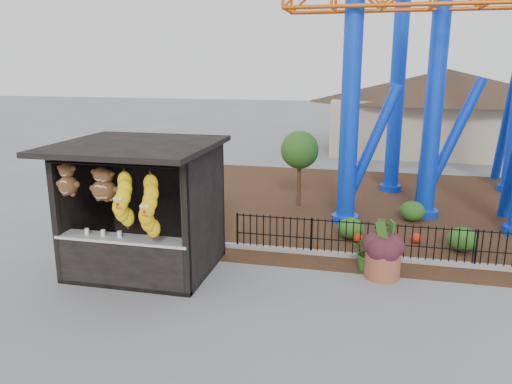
% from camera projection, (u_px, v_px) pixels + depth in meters
% --- Properties ---
extents(ground, '(120.00, 120.00, 0.00)m').
position_uv_depth(ground, '(255.00, 303.00, 10.42)').
color(ground, slate).
rests_on(ground, ground).
extents(mulch_bed, '(18.00, 12.00, 0.02)m').
position_uv_depth(mulch_bed, '(422.00, 210.00, 17.09)').
color(mulch_bed, '#331E11').
rests_on(mulch_bed, ground).
extents(curb, '(18.00, 0.18, 0.12)m').
position_uv_depth(curb, '(440.00, 263.00, 12.36)').
color(curb, gray).
rests_on(curb, ground).
extents(prize_booth, '(3.50, 3.40, 3.12)m').
position_uv_depth(prize_booth, '(139.00, 211.00, 11.57)').
color(prize_booth, black).
rests_on(prize_booth, ground).
extents(picket_fence, '(12.20, 0.06, 1.00)m').
position_uv_depth(picket_fence, '(481.00, 249.00, 12.05)').
color(picket_fence, black).
rests_on(picket_fence, ground).
extents(roller_coaster, '(11.00, 6.37, 10.82)m').
position_uv_depth(roller_coaster, '(476.00, 11.00, 15.46)').
color(roller_coaster, blue).
rests_on(roller_coaster, ground).
extents(terracotta_planter, '(0.85, 0.85, 0.66)m').
position_uv_depth(terracotta_planter, '(382.00, 264.00, 11.61)').
color(terracotta_planter, brown).
rests_on(terracotta_planter, ground).
extents(planter_foliage, '(0.70, 0.70, 0.64)m').
position_uv_depth(planter_foliage, '(384.00, 237.00, 11.45)').
color(planter_foliage, '#38161E').
rests_on(planter_foliage, terracotta_planter).
extents(potted_plant, '(0.99, 0.88, 1.00)m').
position_uv_depth(potted_plant, '(371.00, 252.00, 11.90)').
color(potted_plant, '#1F601C').
rests_on(potted_plant, ground).
extents(landscaping, '(7.84, 3.44, 0.64)m').
position_uv_depth(landscaping, '(449.00, 229.00, 14.16)').
color(landscaping, '#244D16').
rests_on(landscaping, mulch_bed).
extents(pavilion, '(15.00, 15.00, 4.80)m').
position_uv_depth(pavilion, '(446.00, 98.00, 27.20)').
color(pavilion, '#BFAD8C').
rests_on(pavilion, ground).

